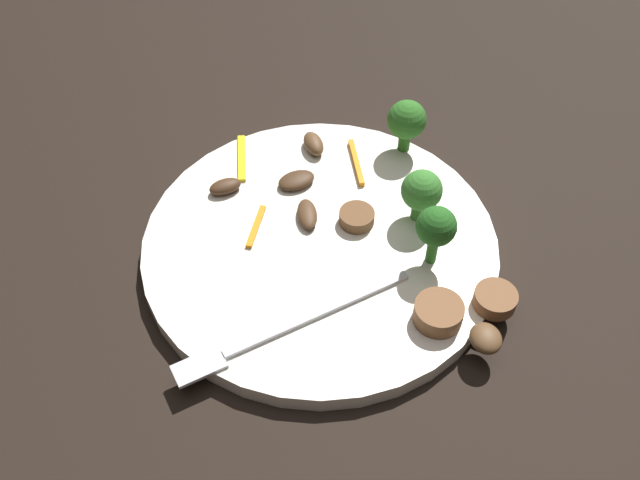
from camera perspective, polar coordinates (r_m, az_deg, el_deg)
name	(u,v)px	position (r m, az deg, el deg)	size (l,w,h in m)	color
ground_plane	(320,252)	(0.56, 0.00, -0.95)	(1.40, 1.40, 0.00)	black
plate	(320,246)	(0.56, 0.00, -0.48)	(0.27, 0.27, 0.01)	white
fork	(278,332)	(0.50, -3.34, -7.24)	(0.18, 0.06, 0.00)	silver
broccoli_floret_0	(436,228)	(0.52, 9.18, 0.96)	(0.03, 0.03, 0.05)	#296420
broccoli_floret_1	(422,192)	(0.55, 8.04, 3.81)	(0.03, 0.03, 0.05)	#408630
broccoli_floret_2	(407,121)	(0.61, 6.87, 9.34)	(0.03, 0.03, 0.05)	#347525
sausage_slice_0	(357,217)	(0.56, 2.93, 1.81)	(0.03, 0.03, 0.01)	brown
sausage_slice_1	(438,313)	(0.51, 9.36, -5.71)	(0.03, 0.03, 0.01)	brown
sausage_slice_2	(495,299)	(0.52, 13.69, -4.57)	(0.03, 0.03, 0.01)	brown
mushroom_0	(225,186)	(0.59, -7.52, 4.22)	(0.03, 0.02, 0.01)	#422B19
mushroom_1	(486,338)	(0.50, 12.98, -7.59)	(0.02, 0.02, 0.01)	brown
mushroom_2	(313,144)	(0.62, -0.52, 7.64)	(0.03, 0.02, 0.01)	brown
mushroom_3	(296,180)	(0.59, -1.89, 4.75)	(0.03, 0.02, 0.01)	#422B19
mushroom_4	(307,214)	(0.56, -1.02, 2.06)	(0.03, 0.02, 0.01)	#4C331E
pepper_strip_0	(356,162)	(0.61, 2.89, 6.15)	(0.05, 0.00, 0.00)	orange
pepper_strip_1	(242,158)	(0.62, -6.22, 6.46)	(0.05, 0.01, 0.00)	yellow
pepper_strip_2	(256,226)	(0.56, -5.08, 1.08)	(0.04, 0.00, 0.00)	orange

